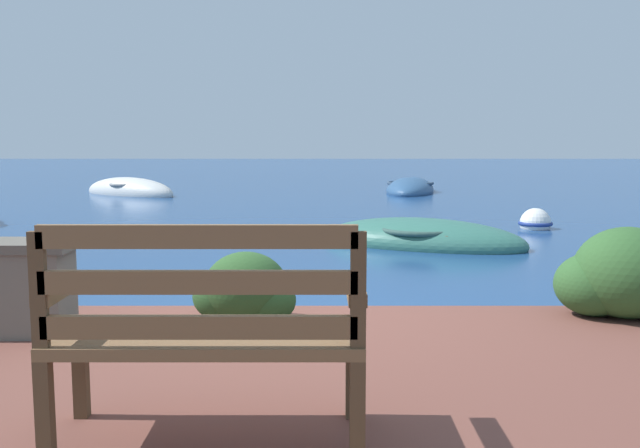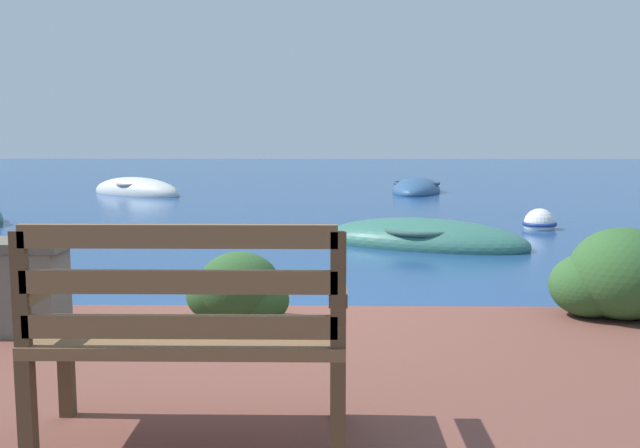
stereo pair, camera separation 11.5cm
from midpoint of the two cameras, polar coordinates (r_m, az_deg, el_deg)
ground_plane at (r=5.40m, az=-3.57°, el=-8.80°), size 80.00×80.00×0.00m
park_bench at (r=2.96m, az=-9.40°, el=-8.19°), size 1.29×0.48×0.93m
hedge_clump_left at (r=4.86m, az=-5.91°, el=-5.39°), size 0.71×0.51×0.48m
hedge_clump_centre at (r=5.35m, az=23.50°, el=-4.08°), size 0.93×0.67×0.63m
rowboat_nearest at (r=9.74m, az=8.59°, el=-1.36°), size 3.10×2.28×0.64m
rowboat_far at (r=18.45m, az=-14.32°, el=2.50°), size 2.97×2.47×0.76m
rowboat_outer at (r=18.78m, az=7.89°, el=2.71°), size 1.78×3.22×0.67m
mooring_buoy at (r=11.81m, az=17.42°, el=0.02°), size 0.54×0.54×0.49m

